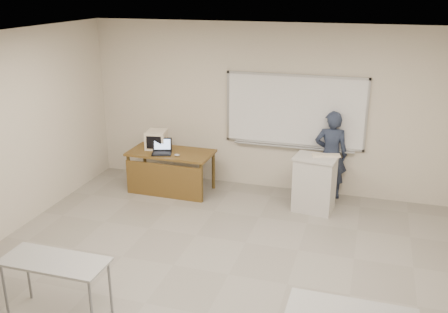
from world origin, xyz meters
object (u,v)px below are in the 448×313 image
(instructor_desk, at_px, (169,164))
(laptop, at_px, (163,150))
(whiteboard, at_px, (295,112))
(podium, at_px, (314,184))
(mouse, at_px, (177,155))
(keyboard, at_px, (326,155))
(presenter, at_px, (331,155))
(crt_monitor, at_px, (156,139))

(instructor_desk, bearing_deg, laptop, -172.49)
(whiteboard, xyz_separation_m, podium, (0.50, -0.77, -1.00))
(mouse, bearing_deg, podium, -2.17)
(whiteboard, relative_size, mouse, 24.46)
(keyboard, relative_size, presenter, 0.29)
(whiteboard, distance_m, podium, 1.36)
(instructor_desk, distance_m, crt_monitor, 0.54)
(instructor_desk, bearing_deg, crt_monitor, 145.47)
(instructor_desk, xyz_separation_m, podium, (2.60, 0.01, -0.08))
(keyboard, bearing_deg, presenter, 72.10)
(laptop, bearing_deg, keyboard, -15.49)
(whiteboard, bearing_deg, keyboard, -46.62)
(whiteboard, height_order, keyboard, whiteboard)
(crt_monitor, xyz_separation_m, keyboard, (3.08, -0.15, 0.05))
(podium, bearing_deg, mouse, -170.13)
(whiteboard, bearing_deg, presenter, -9.63)
(whiteboard, distance_m, keyboard, 1.08)
(mouse, bearing_deg, instructor_desk, 151.72)
(podium, distance_m, presenter, 0.74)
(crt_monitor, bearing_deg, keyboard, -12.35)
(crt_monitor, relative_size, presenter, 0.26)
(podium, height_order, mouse, podium)
(podium, height_order, presenter, presenter)
(laptop, bearing_deg, presenter, -4.38)
(presenter, bearing_deg, podium, 68.98)
(laptop, relative_size, keyboard, 0.75)
(crt_monitor, xyz_separation_m, presenter, (3.12, 0.43, -0.12))
(podium, relative_size, mouse, 9.36)
(podium, xyz_separation_m, laptop, (-2.70, -0.02, 0.33))
(instructor_desk, relative_size, crt_monitor, 3.73)
(laptop, bearing_deg, whiteboard, 2.21)
(laptop, bearing_deg, instructor_desk, -11.01)
(podium, height_order, keyboard, keyboard)
(whiteboard, height_order, mouse, whiteboard)
(laptop, relative_size, presenter, 0.22)
(podium, distance_m, keyboard, 0.51)
(keyboard, bearing_deg, whiteboard, 118.68)
(laptop, xyz_separation_m, keyboard, (2.85, 0.10, 0.15))
(mouse, relative_size, presenter, 0.06)
(instructor_desk, xyz_separation_m, keyboard, (2.75, 0.09, 0.41))
(instructor_desk, bearing_deg, keyboard, 2.86)
(whiteboard, relative_size, crt_monitor, 6.11)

